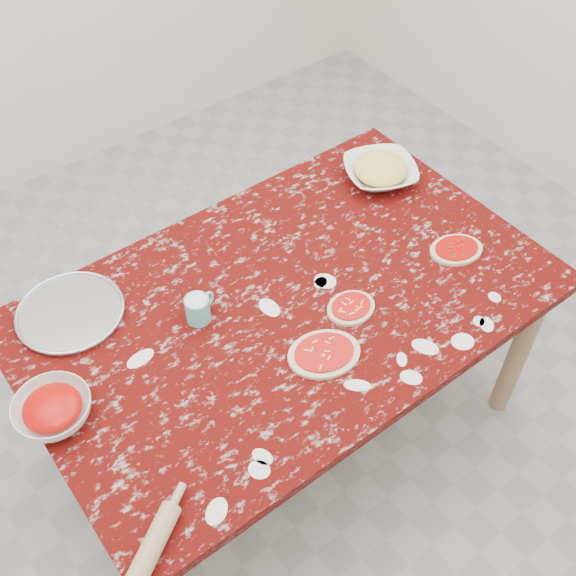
{
  "coord_description": "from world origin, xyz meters",
  "views": [
    {
      "loc": [
        -0.84,
        -1.1,
        2.35
      ],
      "look_at": [
        0.0,
        0.0,
        0.8
      ],
      "focal_mm": 43.42,
      "sensor_mm": 36.0,
      "label": 1
    }
  ],
  "objects_px": {
    "pizza_tray": "(71,313)",
    "rolling_pin": "(147,557)",
    "worktable": "(288,316)",
    "flour_mug": "(198,308)",
    "cheese_bowl": "(380,172)",
    "sauce_bowl": "(53,410)"
  },
  "relations": [
    {
      "from": "pizza_tray",
      "to": "flour_mug",
      "type": "height_order",
      "value": "flour_mug"
    },
    {
      "from": "rolling_pin",
      "to": "worktable",
      "type": "bearing_deg",
      "value": 30.93
    },
    {
      "from": "pizza_tray",
      "to": "flour_mug",
      "type": "bearing_deg",
      "value": -39.23
    },
    {
      "from": "sauce_bowl",
      "to": "cheese_bowl",
      "type": "relative_size",
      "value": 0.82
    },
    {
      "from": "worktable",
      "to": "flour_mug",
      "type": "bearing_deg",
      "value": 158.61
    },
    {
      "from": "worktable",
      "to": "pizza_tray",
      "type": "distance_m",
      "value": 0.66
    },
    {
      "from": "flour_mug",
      "to": "pizza_tray",
      "type": "bearing_deg",
      "value": 140.77
    },
    {
      "from": "pizza_tray",
      "to": "cheese_bowl",
      "type": "bearing_deg",
      "value": -4.42
    },
    {
      "from": "worktable",
      "to": "flour_mug",
      "type": "xyz_separation_m",
      "value": [
        -0.25,
        0.1,
        0.13
      ]
    },
    {
      "from": "worktable",
      "to": "rolling_pin",
      "type": "xyz_separation_m",
      "value": [
        -0.73,
        -0.44,
        0.11
      ]
    },
    {
      "from": "worktable",
      "to": "pizza_tray",
      "type": "height_order",
      "value": "pizza_tray"
    },
    {
      "from": "worktable",
      "to": "sauce_bowl",
      "type": "xyz_separation_m",
      "value": [
        -0.74,
        0.04,
        0.12
      ]
    },
    {
      "from": "sauce_bowl",
      "to": "flour_mug",
      "type": "height_order",
      "value": "flour_mug"
    },
    {
      "from": "sauce_bowl",
      "to": "rolling_pin",
      "type": "distance_m",
      "value": 0.48
    },
    {
      "from": "sauce_bowl",
      "to": "pizza_tray",
      "type": "bearing_deg",
      "value": 58.4
    },
    {
      "from": "pizza_tray",
      "to": "cheese_bowl",
      "type": "height_order",
      "value": "cheese_bowl"
    },
    {
      "from": "pizza_tray",
      "to": "sauce_bowl",
      "type": "relative_size",
      "value": 1.52
    },
    {
      "from": "pizza_tray",
      "to": "rolling_pin",
      "type": "xyz_separation_m",
      "value": [
        -0.18,
        -0.78,
        0.02
      ]
    },
    {
      "from": "pizza_tray",
      "to": "rolling_pin",
      "type": "height_order",
      "value": "rolling_pin"
    },
    {
      "from": "rolling_pin",
      "to": "flour_mug",
      "type": "bearing_deg",
      "value": 48.36
    },
    {
      "from": "flour_mug",
      "to": "cheese_bowl",
      "type": "bearing_deg",
      "value": 10.22
    },
    {
      "from": "sauce_bowl",
      "to": "flour_mug",
      "type": "bearing_deg",
      "value": 6.74
    }
  ]
}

